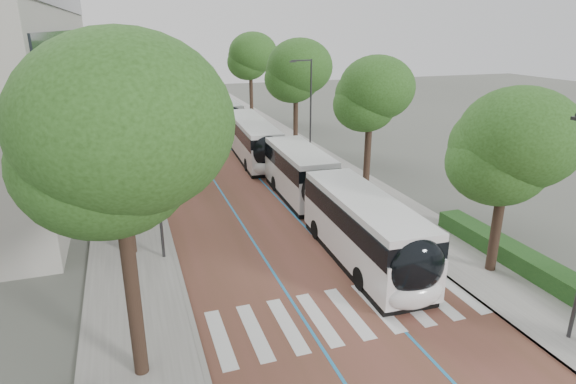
% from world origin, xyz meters
% --- Properties ---
extents(ground, '(160.00, 160.00, 0.00)m').
position_xyz_m(ground, '(0.00, 0.00, 0.00)').
color(ground, '#51544C').
rests_on(ground, ground).
extents(road, '(11.00, 140.00, 0.02)m').
position_xyz_m(road, '(0.00, 40.00, 0.01)').
color(road, brown).
rests_on(road, ground).
extents(sidewalk_left, '(4.00, 140.00, 0.12)m').
position_xyz_m(sidewalk_left, '(-7.50, 40.00, 0.06)').
color(sidewalk_left, gray).
rests_on(sidewalk_left, ground).
extents(sidewalk_right, '(4.00, 140.00, 0.12)m').
position_xyz_m(sidewalk_right, '(7.50, 40.00, 0.06)').
color(sidewalk_right, gray).
rests_on(sidewalk_right, ground).
extents(kerb_left, '(0.20, 140.00, 0.14)m').
position_xyz_m(kerb_left, '(-5.60, 40.00, 0.06)').
color(kerb_left, gray).
rests_on(kerb_left, ground).
extents(kerb_right, '(0.20, 140.00, 0.14)m').
position_xyz_m(kerb_right, '(5.60, 40.00, 0.06)').
color(kerb_right, gray).
rests_on(kerb_right, ground).
extents(zebra_crossing, '(10.55, 3.60, 0.01)m').
position_xyz_m(zebra_crossing, '(0.20, 1.00, 0.03)').
color(zebra_crossing, silver).
rests_on(zebra_crossing, ground).
extents(lane_line_left, '(0.12, 126.00, 0.01)m').
position_xyz_m(lane_line_left, '(-1.60, 40.00, 0.02)').
color(lane_line_left, teal).
rests_on(lane_line_left, road).
extents(lane_line_right, '(0.12, 126.00, 0.01)m').
position_xyz_m(lane_line_right, '(1.60, 40.00, 0.02)').
color(lane_line_right, teal).
rests_on(lane_line_right, road).
extents(hedge, '(1.20, 14.00, 0.80)m').
position_xyz_m(hedge, '(9.10, 0.00, 0.52)').
color(hedge, '#163F18').
rests_on(hedge, sidewalk_right).
extents(streetlight_far, '(1.82, 0.20, 8.00)m').
position_xyz_m(streetlight_far, '(6.62, 22.00, 4.82)').
color(streetlight_far, '#2F2F31').
rests_on(streetlight_far, sidewalk_right).
extents(lamp_post_left, '(0.14, 0.14, 8.00)m').
position_xyz_m(lamp_post_left, '(-6.10, 8.00, 4.12)').
color(lamp_post_left, '#2F2F31').
rests_on(lamp_post_left, sidewalk_left).
extents(trees_left, '(6.25, 60.81, 9.99)m').
position_xyz_m(trees_left, '(-7.50, 25.50, 6.85)').
color(trees_left, black).
rests_on(trees_left, ground).
extents(trees_right, '(5.85, 47.35, 9.34)m').
position_xyz_m(trees_right, '(7.70, 25.26, 6.36)').
color(trees_right, black).
rests_on(trees_right, ground).
extents(lead_bus, '(3.15, 18.47, 3.20)m').
position_xyz_m(lead_bus, '(2.79, 8.54, 1.63)').
color(lead_bus, black).
rests_on(lead_bus, ground).
extents(bus_queued_0, '(3.21, 12.52, 3.20)m').
position_xyz_m(bus_queued_0, '(2.58, 24.07, 1.62)').
color(bus_queued_0, silver).
rests_on(bus_queued_0, ground).
extents(bus_queued_1, '(2.61, 12.41, 3.20)m').
position_xyz_m(bus_queued_1, '(2.70, 37.62, 1.62)').
color(bus_queued_1, silver).
rests_on(bus_queued_1, ground).
extents(bus_queued_2, '(3.02, 12.49, 3.20)m').
position_xyz_m(bus_queued_2, '(2.96, 51.04, 1.62)').
color(bus_queued_2, silver).
rests_on(bus_queued_2, ground).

